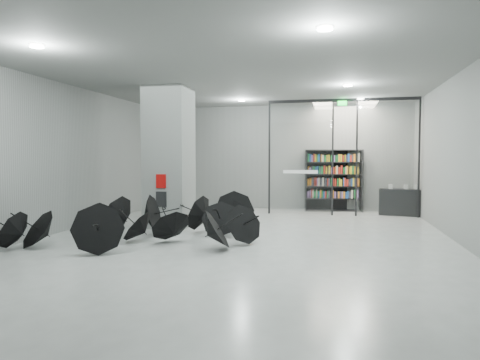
% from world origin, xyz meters
% --- Properties ---
extents(room, '(14.00, 14.02, 4.01)m').
position_xyz_m(room, '(0.00, 0.00, 2.84)').
color(room, gray).
rests_on(room, ground).
extents(column, '(1.20, 1.20, 4.00)m').
position_xyz_m(column, '(-2.50, 2.00, 2.00)').
color(column, slate).
rests_on(column, ground).
extents(fire_cabinet, '(0.28, 0.04, 0.38)m').
position_xyz_m(fire_cabinet, '(-2.50, 1.38, 1.35)').
color(fire_cabinet, '#A50A07').
rests_on(fire_cabinet, column).
extents(info_panel, '(0.30, 0.03, 0.42)m').
position_xyz_m(info_panel, '(-2.50, 1.38, 0.85)').
color(info_panel, black).
rests_on(info_panel, column).
extents(exit_sign, '(0.30, 0.06, 0.15)m').
position_xyz_m(exit_sign, '(2.40, 5.30, 3.82)').
color(exit_sign, '#0CE533').
rests_on(exit_sign, room).
extents(glass_partition, '(5.06, 0.08, 4.00)m').
position_xyz_m(glass_partition, '(2.39, 5.50, 2.18)').
color(glass_partition, silver).
rests_on(glass_partition, ground).
extents(bookshelf, '(2.12, 0.74, 2.29)m').
position_xyz_m(bookshelf, '(2.13, 6.75, 1.14)').
color(bookshelf, black).
rests_on(bookshelf, ground).
extents(shop_counter, '(1.60, 0.85, 0.91)m').
position_xyz_m(shop_counter, '(4.48, 5.99, 0.46)').
color(shop_counter, black).
rests_on(shop_counter, ground).
extents(umbrella_cluster, '(5.68, 4.54, 1.25)m').
position_xyz_m(umbrella_cluster, '(-1.92, -0.10, 0.31)').
color(umbrella_cluster, black).
rests_on(umbrella_cluster, ground).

